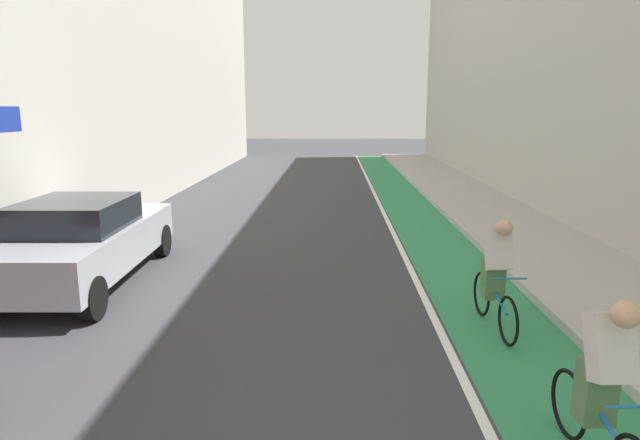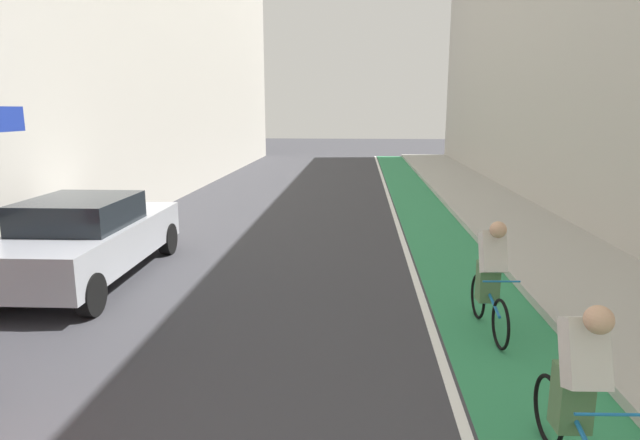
% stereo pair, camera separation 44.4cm
% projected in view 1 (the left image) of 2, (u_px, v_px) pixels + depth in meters
% --- Properties ---
extents(ground_plane, '(85.41, 85.41, 0.00)m').
position_uv_depth(ground_plane, '(292.00, 224.00, 14.50)').
color(ground_plane, '#38383D').
extents(bike_lane_paint, '(1.60, 38.82, 0.00)m').
position_uv_depth(bike_lane_paint, '(412.00, 211.00, 16.37)').
color(bike_lane_paint, '#2D8451').
rests_on(bike_lane_paint, ground).
extents(lane_divider_stripe, '(0.12, 38.82, 0.00)m').
position_uv_depth(lane_divider_stripe, '(383.00, 211.00, 16.39)').
color(lane_divider_stripe, white).
rests_on(lane_divider_stripe, ground).
extents(sidewalk_right, '(2.76, 38.82, 0.14)m').
position_uv_depth(sidewalk_right, '(485.00, 209.00, 16.30)').
color(sidewalk_right, '#A8A59E').
rests_on(sidewalk_right, ground).
extents(building_facade_right, '(2.40, 34.82, 11.32)m').
position_uv_depth(building_facade_right, '(560.00, 25.00, 17.06)').
color(building_facade_right, '#B2ADA3').
rests_on(building_facade_right, ground).
extents(parked_sedan_silver, '(2.00, 4.67, 1.53)m').
position_uv_depth(parked_sedan_silver, '(83.00, 240.00, 9.44)').
color(parked_sedan_silver, '#9EA0A8').
rests_on(parked_sedan_silver, ground).
extents(cyclist_lead, '(0.48, 1.70, 1.61)m').
position_uv_depth(cyclist_lead, '(603.00, 384.00, 4.45)').
color(cyclist_lead, black).
rests_on(cyclist_lead, ground).
extents(cyclist_mid, '(0.48, 1.71, 1.61)m').
position_uv_depth(cyclist_mid, '(496.00, 271.00, 7.45)').
color(cyclist_mid, black).
rests_on(cyclist_mid, ground).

